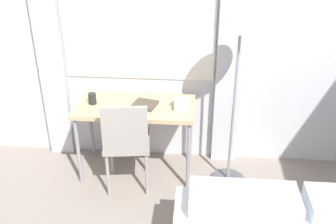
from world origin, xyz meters
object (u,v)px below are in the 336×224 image
at_px(standing_lamp, 240,40).
at_px(mug, 92,99).
at_px(book, 145,104).
at_px(desk, 135,112).
at_px(desk_chair, 126,140).
at_px(telephone, 182,103).

bearing_deg(standing_lamp, mug, 176.08).
bearing_deg(standing_lamp, book, 174.02).
xyz_separation_m(desk, desk_chair, (-0.04, -0.27, -0.13)).
bearing_deg(telephone, book, 177.67).
distance_m(desk, mug, 0.40).
distance_m(desk_chair, mug, 0.50).
relative_size(desk, book, 4.36).
xyz_separation_m(desk_chair, telephone, (0.46, 0.25, 0.25)).
height_order(desk, telephone, telephone).
relative_size(telephone, mug, 1.62).
bearing_deg(book, desk, 172.68).
height_order(telephone, mug, telephone).
height_order(desk_chair, book, desk_chair).
distance_m(desk_chair, standing_lamp, 1.27).
bearing_deg(desk_chair, standing_lamp, 3.56).
height_order(desk, standing_lamp, standing_lamp).
distance_m(desk_chair, telephone, 0.58).
height_order(telephone, book, telephone).
height_order(desk_chair, standing_lamp, standing_lamp).
bearing_deg(desk, standing_lamp, -6.12).
xyz_separation_m(desk, telephone, (0.42, -0.02, 0.11)).
bearing_deg(mug, desk_chair, -37.34).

